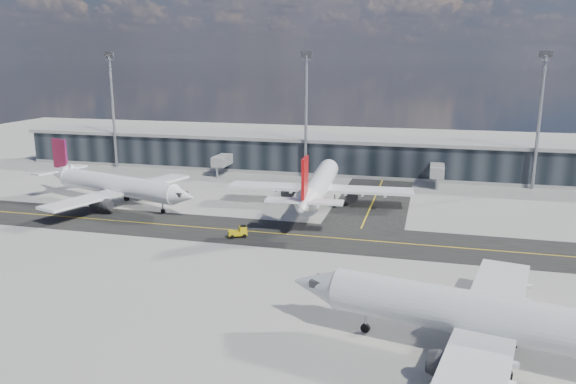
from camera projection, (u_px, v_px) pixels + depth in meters
The scene contains 9 objects.
ground at pixel (238, 238), 87.59m from camera, with size 300.00×300.00×0.00m, color gray.
taxiway_lanes at pixel (280, 221), 96.74m from camera, with size 180.00×63.00×0.03m.
terminal_concourse at pixel (312, 155), 138.34m from camera, with size 152.00×19.80×8.80m.
floodlight_masts at pixel (306, 111), 129.14m from camera, with size 102.50×0.70×28.90m.
airliner_af at pixel (115, 185), 107.10m from camera, with size 38.10×32.84×11.52m.
airliner_redtail at pixel (319, 185), 105.76m from camera, with size 35.51×41.64×12.33m.
airliner_near at pixel (508, 321), 50.97m from camera, with size 42.56×36.52×12.66m.
baggage_tug at pixel (239, 232), 87.97m from camera, with size 3.20×2.56×1.82m.
service_van at pixel (312, 182), 123.67m from camera, with size 2.59×5.61×1.56m, color white.
Camera 1 is at (28.49, -78.86, 27.48)m, focal length 35.00 mm.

